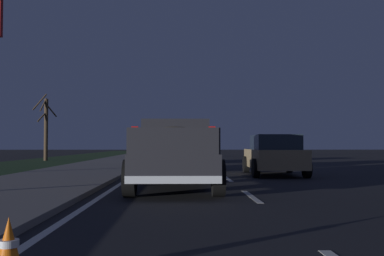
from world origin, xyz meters
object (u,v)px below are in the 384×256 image
at_px(sedan_silver, 175,151).
at_px(sedan_tan, 274,155).
at_px(sedan_black, 180,153).
at_px(traffic_cone_near, 8,253).
at_px(pickup_truck, 175,152).
at_px(bare_tree_far, 46,127).

xyz_separation_m(sedan_silver, sedan_tan, (-11.04, -3.96, 0.00)).
xyz_separation_m(sedan_tan, sedan_black, (3.24, 3.61, 0.00)).
height_order(sedan_silver, sedan_black, same).
height_order(sedan_black, traffic_cone_near, sedan_black).
bearing_deg(pickup_truck, sedan_tan, -35.51).
distance_m(pickup_truck, sedan_tan, 6.42).
relative_size(sedan_tan, traffic_cone_near, 7.67).
height_order(sedan_silver, sedan_tan, same).
bearing_deg(sedan_silver, pickup_truck, -179.17).
height_order(pickup_truck, bare_tree_far, bare_tree_far).
distance_m(sedan_silver, sedan_black, 7.81).
xyz_separation_m(pickup_truck, traffic_cone_near, (-8.27, 1.27, -0.70)).
bearing_deg(pickup_truck, traffic_cone_near, 171.24).
relative_size(bare_tree_far, traffic_cone_near, 8.35).
bearing_deg(sedan_black, sedan_silver, 2.62).
bearing_deg(sedan_silver, traffic_cone_near, 177.58).
bearing_deg(bare_tree_far, sedan_black, -141.56).
bearing_deg(pickup_truck, sedan_silver, 0.83).
bearing_deg(sedan_tan, bare_tree_far, 40.71).
bearing_deg(bare_tree_far, sedan_tan, -139.29).
xyz_separation_m(pickup_truck, sedan_silver, (16.26, 0.24, -0.20)).
xyz_separation_m(sedan_silver, bare_tree_far, (4.46, 9.37, 1.63)).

